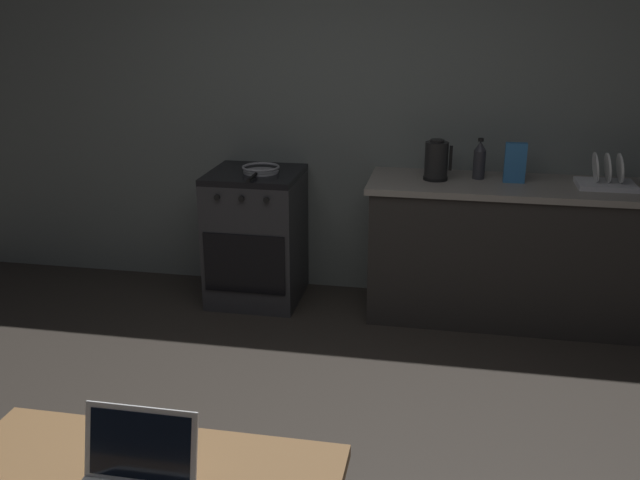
% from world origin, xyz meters
% --- Properties ---
extents(back_wall, '(6.40, 0.10, 2.77)m').
position_xyz_m(back_wall, '(0.30, 2.44, 1.38)').
color(back_wall, slate).
rests_on(back_wall, ground_plane).
extents(kitchen_counter, '(2.16, 0.64, 0.90)m').
position_xyz_m(kitchen_counter, '(1.29, 2.09, 0.45)').
color(kitchen_counter, '#282623').
rests_on(kitchen_counter, ground_plane).
extents(stove_oven, '(0.60, 0.62, 0.90)m').
position_xyz_m(stove_oven, '(-0.56, 2.09, 0.45)').
color(stove_oven, '#2D2D30').
rests_on(stove_oven, ground_plane).
extents(electric_kettle, '(0.17, 0.15, 0.26)m').
position_xyz_m(electric_kettle, '(0.63, 2.09, 1.02)').
color(electric_kettle, black).
rests_on(electric_kettle, kitchen_counter).
extents(frying_pan, '(0.25, 0.42, 0.05)m').
position_xyz_m(frying_pan, '(-0.51, 2.06, 0.93)').
color(frying_pan, gray).
rests_on(frying_pan, stove_oven).
extents(cereal_box, '(0.13, 0.05, 0.25)m').
position_xyz_m(cereal_box, '(1.11, 2.11, 1.02)').
color(cereal_box, '#3372B2').
rests_on(cereal_box, kitchen_counter).
extents(dish_rack, '(0.34, 0.26, 0.21)m').
position_xyz_m(dish_rack, '(1.65, 2.09, 0.95)').
color(dish_rack, silver).
rests_on(dish_rack, kitchen_counter).
extents(bottle_b, '(0.08, 0.08, 0.26)m').
position_xyz_m(bottle_b, '(0.89, 2.17, 1.02)').
color(bottle_b, '#2D2D33').
rests_on(bottle_b, kitchen_counter).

